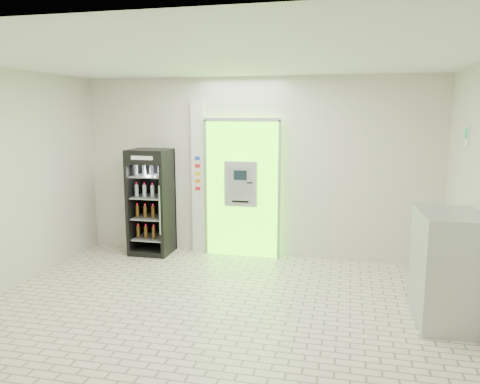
% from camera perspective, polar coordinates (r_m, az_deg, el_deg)
% --- Properties ---
extents(ground, '(6.00, 6.00, 0.00)m').
position_cam_1_polar(ground, '(5.87, -3.18, -14.60)').
color(ground, beige).
rests_on(ground, ground).
extents(room_shell, '(6.00, 6.00, 6.00)m').
position_cam_1_polar(room_shell, '(5.39, -3.36, 3.57)').
color(room_shell, beige).
rests_on(room_shell, ground).
extents(atm_assembly, '(1.30, 0.24, 2.33)m').
position_cam_1_polar(atm_assembly, '(7.84, 0.29, 0.54)').
color(atm_assembly, '#53FF0C').
rests_on(atm_assembly, ground).
extents(pillar, '(0.22, 0.11, 2.60)m').
position_cam_1_polar(pillar, '(8.06, -5.06, 1.69)').
color(pillar, silver).
rests_on(pillar, ground).
extents(beverage_cooler, '(0.68, 0.65, 1.80)m').
position_cam_1_polar(beverage_cooler, '(8.18, -10.75, -1.42)').
color(beverage_cooler, black).
rests_on(beverage_cooler, ground).
extents(steel_cabinet, '(0.70, 1.01, 1.30)m').
position_cam_1_polar(steel_cabinet, '(5.93, 23.87, -8.47)').
color(steel_cabinet, '#A9ACB1').
rests_on(steel_cabinet, ground).
extents(exit_sign, '(0.02, 0.22, 0.26)m').
position_cam_1_polar(exit_sign, '(6.70, 25.92, 6.21)').
color(exit_sign, white).
rests_on(exit_sign, room_shell).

